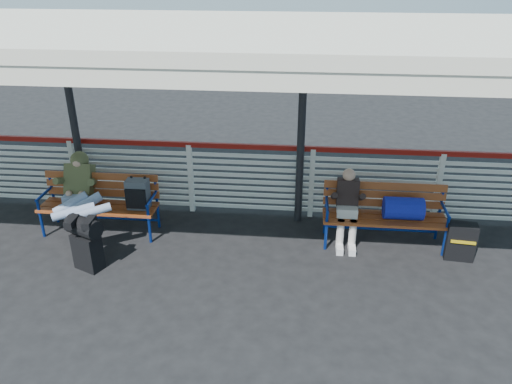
# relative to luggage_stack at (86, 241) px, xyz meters

# --- Properties ---
(ground) EXTENTS (60.00, 60.00, 0.00)m
(ground) POSITION_rel_luggage_stack_xyz_m (1.06, -0.06, -0.43)
(ground) COLOR black
(ground) RESTS_ON ground
(fence) EXTENTS (12.08, 0.08, 1.24)m
(fence) POSITION_rel_luggage_stack_xyz_m (1.06, 1.84, 0.23)
(fence) COLOR silver
(fence) RESTS_ON ground
(canopy) EXTENTS (12.60, 3.60, 3.16)m
(canopy) POSITION_rel_luggage_stack_xyz_m (1.06, 0.80, 2.61)
(canopy) COLOR silver
(canopy) RESTS_ON ground
(luggage_stack) EXTENTS (0.54, 0.44, 0.79)m
(luggage_stack) POSITION_rel_luggage_stack_xyz_m (0.00, 0.00, 0.00)
(luggage_stack) COLOR black
(luggage_stack) RESTS_ON ground
(bench_left) EXTENTS (1.80, 0.56, 0.93)m
(bench_left) POSITION_rel_luggage_stack_xyz_m (0.01, 1.03, 0.17)
(bench_left) COLOR #9E491E
(bench_left) RESTS_ON ground
(bench_right) EXTENTS (1.80, 0.56, 0.92)m
(bench_right) POSITION_rel_luggage_stack_xyz_m (4.26, 1.08, 0.16)
(bench_right) COLOR #9E491E
(bench_right) RESTS_ON ground
(traveler_man) EXTENTS (0.94, 1.64, 0.77)m
(traveler_man) POSITION_rel_luggage_stack_xyz_m (-0.35, 0.69, 0.26)
(traveler_man) COLOR #8F9DC1
(traveler_man) RESTS_ON ground
(companion_person) EXTENTS (0.32, 0.66, 1.15)m
(companion_person) POSITION_rel_luggage_stack_xyz_m (3.59, 1.07, 0.17)
(companion_person) COLOR beige
(companion_person) RESTS_ON ground
(suitcase_side) EXTENTS (0.42, 0.28, 0.55)m
(suitcase_side) POSITION_rel_luggage_stack_xyz_m (5.19, 0.77, -0.15)
(suitcase_side) COLOR black
(suitcase_side) RESTS_ON ground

